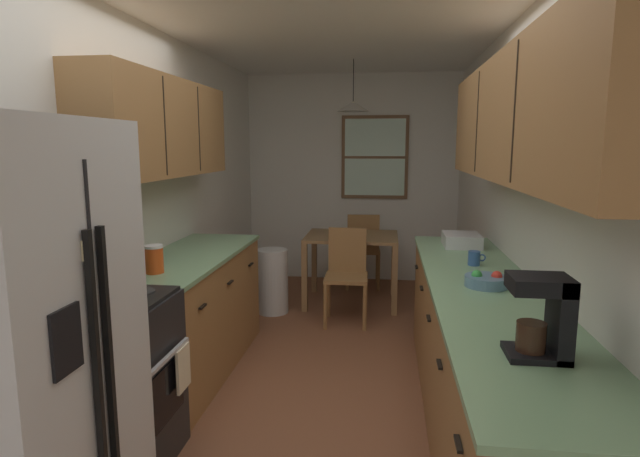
# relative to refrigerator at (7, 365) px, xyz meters

# --- Properties ---
(ground_plane) EXTENTS (12.00, 12.00, 0.00)m
(ground_plane) POSITION_rel_refrigerator_xyz_m (0.94, 2.19, -0.89)
(ground_plane) COLOR brown
(wall_left) EXTENTS (0.10, 9.00, 2.55)m
(wall_left) POSITION_rel_refrigerator_xyz_m (-0.41, 2.19, 0.38)
(wall_left) COLOR silver
(wall_left) RESTS_ON ground
(wall_right) EXTENTS (0.10, 9.00, 2.55)m
(wall_right) POSITION_rel_refrigerator_xyz_m (2.29, 2.19, 0.38)
(wall_right) COLOR silver
(wall_right) RESTS_ON ground
(wall_back) EXTENTS (4.40, 0.10, 2.55)m
(wall_back) POSITION_rel_refrigerator_xyz_m (0.94, 4.84, 0.38)
(wall_back) COLOR silver
(wall_back) RESTS_ON ground
(ceiling_slab) EXTENTS (4.40, 9.00, 0.08)m
(ceiling_slab) POSITION_rel_refrigerator_xyz_m (0.94, 2.19, 1.70)
(ceiling_slab) COLOR white
(refrigerator) EXTENTS (0.75, 0.80, 1.79)m
(refrigerator) POSITION_rel_refrigerator_xyz_m (0.00, 0.00, 0.00)
(refrigerator) COLOR silver
(refrigerator) RESTS_ON ground
(stove_range) EXTENTS (0.66, 0.62, 1.10)m
(stove_range) POSITION_rel_refrigerator_xyz_m (-0.05, 0.73, -0.42)
(stove_range) COLOR black
(stove_range) RESTS_ON ground
(microwave_over_range) EXTENTS (0.39, 0.57, 0.32)m
(microwave_over_range) POSITION_rel_refrigerator_xyz_m (-0.17, 0.73, 0.72)
(microwave_over_range) COLOR black
(counter_left) EXTENTS (0.64, 1.74, 0.90)m
(counter_left) POSITION_rel_refrigerator_xyz_m (-0.06, 1.91, -0.44)
(counter_left) COLOR olive
(counter_left) RESTS_ON ground
(upper_cabinets_left) EXTENTS (0.33, 1.82, 0.67)m
(upper_cabinets_left) POSITION_rel_refrigerator_xyz_m (-0.20, 1.86, 0.92)
(upper_cabinets_left) COLOR olive
(counter_right) EXTENTS (0.64, 3.21, 0.90)m
(counter_right) POSITION_rel_refrigerator_xyz_m (1.94, 1.29, -0.44)
(counter_right) COLOR olive
(counter_right) RESTS_ON ground
(upper_cabinets_right) EXTENTS (0.33, 2.89, 0.66)m
(upper_cabinets_right) POSITION_rel_refrigerator_xyz_m (2.08, 1.24, 0.94)
(upper_cabinets_right) COLOR olive
(dining_table) EXTENTS (0.97, 0.77, 0.74)m
(dining_table) POSITION_rel_refrigerator_xyz_m (1.01, 3.76, -0.27)
(dining_table) COLOR olive
(dining_table) RESTS_ON ground
(dining_chair_near) EXTENTS (0.41, 0.41, 0.90)m
(dining_chair_near) POSITION_rel_refrigerator_xyz_m (1.01, 3.17, -0.39)
(dining_chair_near) COLOR olive
(dining_chair_near) RESTS_ON ground
(dining_chair_far) EXTENTS (0.42, 0.42, 0.90)m
(dining_chair_far) POSITION_rel_refrigerator_xyz_m (1.11, 4.36, -0.39)
(dining_chair_far) COLOR olive
(dining_chair_far) RESTS_ON ground
(pendant_light) EXTENTS (0.33, 0.33, 0.52)m
(pendant_light) POSITION_rel_refrigerator_xyz_m (1.01, 3.76, 1.19)
(pendant_light) COLOR black
(back_window) EXTENTS (0.81, 0.05, 1.01)m
(back_window) POSITION_rel_refrigerator_xyz_m (1.22, 4.77, 0.65)
(back_window) COLOR brown
(trash_bin) EXTENTS (0.31, 0.31, 0.65)m
(trash_bin) POSITION_rel_refrigerator_xyz_m (0.24, 3.34, -0.57)
(trash_bin) COLOR silver
(trash_bin) RESTS_ON ground
(storage_canister) EXTENTS (0.12, 0.12, 0.18)m
(storage_canister) POSITION_rel_refrigerator_xyz_m (-0.06, 1.35, 0.09)
(storage_canister) COLOR #D84C19
(storage_canister) RESTS_ON counter_left
(dish_towel) EXTENTS (0.02, 0.16, 0.24)m
(dish_towel) POSITION_rel_refrigerator_xyz_m (0.30, 0.88, -0.39)
(dish_towel) COLOR beige
(coffee_maker) EXTENTS (0.22, 0.18, 0.31)m
(coffee_maker) POSITION_rel_refrigerator_xyz_m (1.97, 0.31, 0.17)
(coffee_maker) COLOR black
(coffee_maker) RESTS_ON counter_right
(mug_by_coffeemaker) EXTENTS (0.12, 0.08, 0.10)m
(mug_by_coffeemaker) POSITION_rel_refrigerator_xyz_m (1.96, 1.82, 0.05)
(mug_by_coffeemaker) COLOR #335999
(mug_by_coffeemaker) RESTS_ON counter_right
(fruit_bowl) EXTENTS (0.24, 0.24, 0.09)m
(fruit_bowl) POSITION_rel_refrigerator_xyz_m (1.94, 1.30, 0.04)
(fruit_bowl) COLOR #597F9E
(fruit_bowl) RESTS_ON counter_right
(dish_rack) EXTENTS (0.28, 0.34, 0.10)m
(dish_rack) POSITION_rel_refrigerator_xyz_m (1.97, 2.48, 0.06)
(dish_rack) COLOR silver
(dish_rack) RESTS_ON counter_right
(table_serving_bowl) EXTENTS (0.16, 0.16, 0.06)m
(table_serving_bowl) POSITION_rel_refrigerator_xyz_m (0.97, 3.70, -0.12)
(table_serving_bowl) COLOR #E0D14C
(table_serving_bowl) RESTS_ON dining_table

